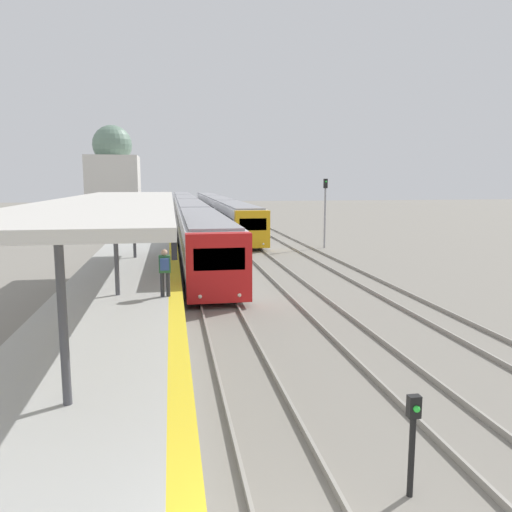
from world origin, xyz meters
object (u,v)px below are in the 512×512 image
Objects in this scene: train_far at (219,209)px; signal_mast_far at (325,205)px; person_on_platform at (165,269)px; train_near at (188,212)px; signal_post_near at (413,434)px.

signal_mast_far is at bearing -76.69° from train_far.
train_near reaches higher than person_on_platform.
train_near is 47.16m from signal_post_near.
person_on_platform is 0.32× the size of signal_mast_far.
person_on_platform is 0.97× the size of signal_post_near.
signal_post_near is at bearing -69.25° from person_on_platform.
train_far reaches higher than person_on_platform.
train_near is 40.78× the size of signal_post_near.
signal_mast_far is at bearing 75.20° from signal_post_near.
train_near is at bearing -121.83° from train_far.
signal_post_near is (3.95, -10.42, -0.96)m from person_on_platform.
train_far is at bearing 103.31° from signal_mast_far.
person_on_platform is 22.21m from signal_mast_far.
train_far is 24.85m from signal_mast_far.
train_near is at bearing 118.29° from signal_mast_far.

